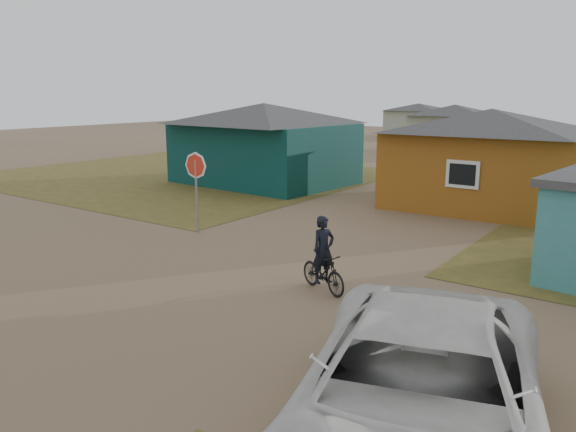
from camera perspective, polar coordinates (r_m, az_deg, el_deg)
name	(u,v)px	position (r m, az deg, el deg)	size (l,w,h in m)	color
ground	(196,290)	(13.44, -9.35, -7.40)	(120.00, 120.00, 0.00)	brown
grass_nw	(182,175)	(32.08, -10.75, 4.16)	(20.00, 18.00, 0.00)	brown
house_teal	(264,142)	(28.53, -2.45, 7.50)	(8.93, 7.08, 4.00)	#08302D
house_yellow	(489,157)	(23.92, 19.70, 5.69)	(7.72, 6.76, 3.90)	#8E5315
house_pale_west	(454,127)	(45.51, 16.49, 8.62)	(7.04, 6.15, 3.60)	#98A28B
house_pale_north	(418,120)	(59.57, 13.04, 9.51)	(6.28, 5.81, 3.40)	#98A28B
stop_sign	(196,174)	(18.34, -9.34, 4.20)	(0.83, 0.32, 2.66)	gray
cyclist	(323,264)	(13.00, 3.59, -4.92)	(1.64, 0.99, 1.79)	black
vehicle	(419,400)	(7.30, 13.12, -17.71)	(3.01, 6.52, 1.81)	silver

